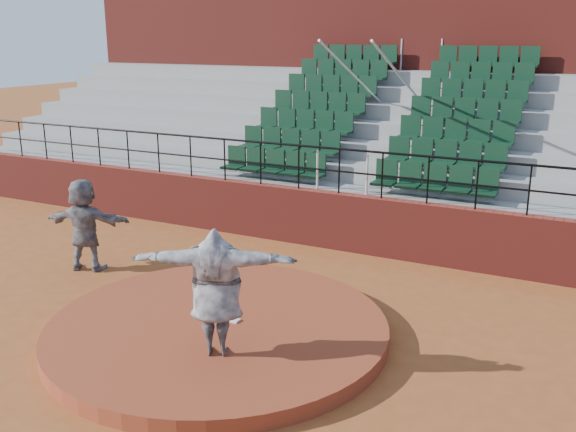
# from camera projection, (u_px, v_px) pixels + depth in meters

# --- Properties ---
(ground) EXTENTS (90.00, 90.00, 0.00)m
(ground) POSITION_uv_depth(u_px,v_px,m) (218.00, 336.00, 10.42)
(ground) COLOR brown
(ground) RESTS_ON ground
(pitchers_mound) EXTENTS (5.50, 5.50, 0.25)m
(pitchers_mound) POSITION_uv_depth(u_px,v_px,m) (218.00, 329.00, 10.39)
(pitchers_mound) COLOR brown
(pitchers_mound) RESTS_ON ground
(pitching_rubber) EXTENTS (0.60, 0.15, 0.03)m
(pitching_rubber) POSITION_uv_depth(u_px,v_px,m) (223.00, 318.00, 10.48)
(pitching_rubber) COLOR white
(pitching_rubber) RESTS_ON pitchers_mound
(boundary_wall) EXTENTS (24.00, 0.30, 1.30)m
(boundary_wall) POSITION_uv_depth(u_px,v_px,m) (338.00, 221.00, 14.53)
(boundary_wall) COLOR maroon
(boundary_wall) RESTS_ON ground
(wall_railing) EXTENTS (24.04, 0.05, 1.03)m
(wall_railing) POSITION_uv_depth(u_px,v_px,m) (339.00, 161.00, 14.15)
(wall_railing) COLOR black
(wall_railing) RESTS_ON boundary_wall
(seating_deck) EXTENTS (24.00, 5.97, 4.63)m
(seating_deck) POSITION_uv_depth(u_px,v_px,m) (391.00, 160.00, 17.44)
(seating_deck) COLOR gray
(seating_deck) RESTS_ON ground
(press_box_facade) EXTENTS (24.00, 3.00, 7.10)m
(press_box_facade) POSITION_uv_depth(u_px,v_px,m) (433.00, 73.00, 20.25)
(press_box_facade) COLOR maroon
(press_box_facade) RESTS_ON ground
(pitcher) EXTENTS (2.40, 1.50, 1.90)m
(pitcher) POSITION_uv_depth(u_px,v_px,m) (216.00, 292.00, 9.12)
(pitcher) COLOR black
(pitcher) RESTS_ON pitchers_mound
(fielder) EXTENTS (1.88, 1.06, 1.93)m
(fielder) POSITION_uv_depth(u_px,v_px,m) (85.00, 225.00, 13.14)
(fielder) COLOR black
(fielder) RESTS_ON ground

